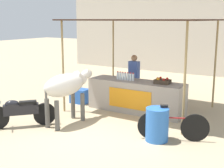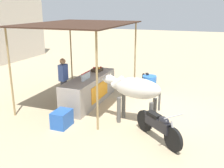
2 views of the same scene
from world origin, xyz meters
name	(u,v)px [view 1 (image 1 of 2)]	position (x,y,z in m)	size (l,w,h in m)	color
ground_plane	(95,133)	(0.00, 0.00, 0.00)	(60.00, 60.00, 0.00)	tan
building_wall_far	(208,16)	(0.00, 9.77, 2.94)	(16.00, 0.50, 5.88)	beige
stall_counter	(136,96)	(0.00, 2.20, 0.48)	(3.00, 0.82, 0.96)	#9E9389
stall_awning	(142,23)	(0.00, 2.50, 2.68)	(4.20, 3.20, 2.79)	#382319
water_bottle_row	(125,76)	(-0.35, 2.15, 1.07)	(0.61, 0.07, 0.25)	silver
fruit_crate	(162,81)	(0.82, 2.24, 1.03)	(0.44, 0.32, 0.18)	#3F3326
vendor_behind_counter	(134,79)	(-0.47, 2.95, 0.85)	(0.34, 0.22, 1.65)	#383842
cooler_box	(80,96)	(-2.07, 2.10, 0.24)	(0.60, 0.44, 0.48)	blue
water_barrel	(157,125)	(1.51, 0.37, 0.39)	(0.54, 0.54, 0.79)	blue
cow	(66,86)	(-1.07, 0.23, 1.03)	(0.62, 1.84, 1.44)	silver
motorcycle_parked	(20,111)	(-1.93, -0.65, 0.43)	(1.25, 1.40, 0.90)	black
bicycle_leaning	(173,126)	(1.82, 0.57, 0.35)	(1.54, 0.69, 0.85)	black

